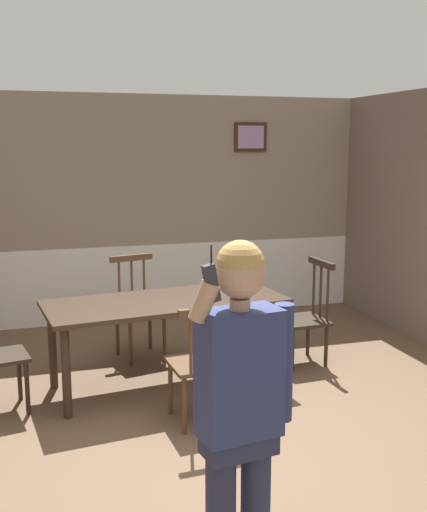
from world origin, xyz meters
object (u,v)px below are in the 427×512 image
chair_by_doorway (305,316)px  person_figure (241,402)px  dining_table (166,309)px  chair_opposite_corner (201,363)px  chair_near_window (139,309)px

chair_by_doorway → person_figure: (-1.64, -2.81, 0.51)m
dining_table → chair_opposite_corner: bearing=-83.3°
person_figure → chair_opposite_corner: bearing=-108.7°
chair_opposite_corner → chair_near_window: bearing=93.4°
person_figure → chair_near_window: bearing=-100.8°
dining_table → chair_near_window: size_ratio=2.12×
chair_near_window → person_figure: person_figure is taller
chair_near_window → chair_by_doorway: 1.64m
dining_table → chair_near_window: bearing=97.1°
dining_table → chair_near_window: 0.85m
chair_by_doorway → dining_table: bearing=93.4°
chair_opposite_corner → person_figure: 1.93m
dining_table → person_figure: bearing=-94.9°
chair_near_window → chair_opposite_corner: size_ratio=1.06×
chair_near_window → dining_table: bearing=84.6°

